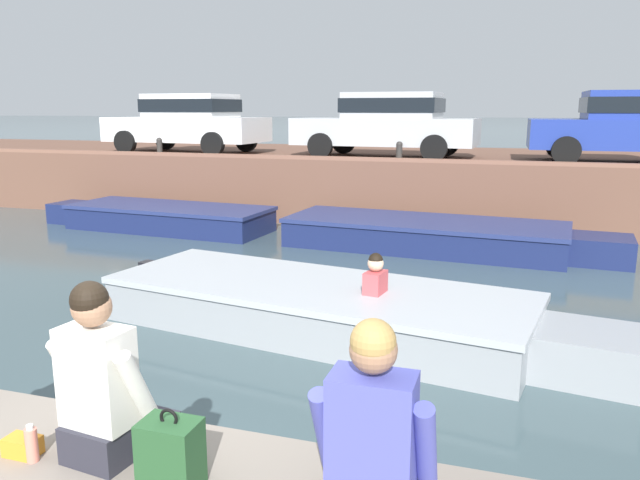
% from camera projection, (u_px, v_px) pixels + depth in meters
% --- Properties ---
extents(ground_plane, '(400.00, 400.00, 0.00)m').
position_uv_depth(ground_plane, '(357.00, 300.00, 8.98)').
color(ground_plane, '#3D5156').
extents(far_quay_wall, '(60.00, 6.00, 1.55)m').
position_uv_depth(far_quay_wall, '(436.00, 183.00, 16.65)').
color(far_quay_wall, brown).
rests_on(far_quay_wall, ground).
extents(far_wall_coping, '(60.00, 0.24, 0.08)m').
position_uv_depth(far_wall_coping, '(420.00, 160.00, 13.80)').
color(far_wall_coping, brown).
rests_on(far_wall_coping, far_quay_wall).
extents(boat_moored_west_navy, '(5.62, 1.97, 0.55)m').
position_uv_depth(boat_moored_west_navy, '(161.00, 217.00, 14.26)').
color(boat_moored_west_navy, navy).
rests_on(boat_moored_west_navy, ground).
extents(boat_moored_central_navy, '(6.53, 2.32, 0.57)m').
position_uv_depth(boat_moored_central_navy, '(438.00, 235.00, 12.17)').
color(boat_moored_central_navy, navy).
rests_on(boat_moored_central_navy, ground).
extents(motorboat_passing, '(6.46, 2.67, 1.06)m').
position_uv_depth(motorboat_passing, '(335.00, 310.00, 7.64)').
color(motorboat_passing, '#93999E').
rests_on(motorboat_passing, ground).
extents(car_leftmost_white, '(4.32, 2.16, 1.54)m').
position_uv_depth(car_leftmost_white, '(188.00, 121.00, 16.66)').
color(car_leftmost_white, white).
rests_on(car_leftmost_white, far_quay_wall).
extents(car_left_inner_silver, '(4.42, 2.12, 1.54)m').
position_uv_depth(car_left_inner_silver, '(388.00, 122.00, 15.04)').
color(car_left_inner_silver, '#B7BABC').
rests_on(car_left_inner_silver, far_quay_wall).
extents(car_centre_blue, '(3.96, 2.09, 1.54)m').
position_uv_depth(car_centre_blue, '(627.00, 124.00, 13.48)').
color(car_centre_blue, '#233893').
rests_on(car_centre_blue, far_quay_wall).
extents(mooring_bollard_west, '(0.15, 0.15, 0.45)m').
position_uv_depth(mooring_bollard_west, '(159.00, 146.00, 15.86)').
color(mooring_bollard_west, '#2D2B28').
rests_on(mooring_bollard_west, far_quay_wall).
extents(mooring_bollard_mid, '(0.15, 0.15, 0.45)m').
position_uv_depth(mooring_bollard_mid, '(399.00, 151.00, 14.02)').
color(mooring_bollard_mid, '#2D2B28').
rests_on(mooring_bollard_mid, far_quay_wall).
extents(person_seated_right, '(0.56, 0.56, 0.97)m').
position_uv_depth(person_seated_right, '(105.00, 389.00, 3.22)').
color(person_seated_right, '#282833').
rests_on(person_seated_right, near_quay).
extents(person_seated_middle, '(0.53, 0.52, 0.97)m').
position_uv_depth(person_seated_middle, '(374.00, 447.00, 2.68)').
color(person_seated_middle, '#282833').
rests_on(person_seated_middle, near_quay).
extents(bottle_drink, '(0.06, 0.06, 0.20)m').
position_uv_depth(bottle_drink, '(32.00, 444.00, 3.22)').
color(bottle_drink, '#E07F6B').
rests_on(bottle_drink, near_quay).
extents(backpack_on_ledge, '(0.28, 0.24, 0.41)m').
position_uv_depth(backpack_on_ledge, '(172.00, 454.00, 3.00)').
color(backpack_on_ledge, '#234C28').
rests_on(backpack_on_ledge, near_quay).
extents(snack_bag, '(0.18, 0.12, 0.10)m').
position_uv_depth(snack_bag, '(23.00, 446.00, 3.28)').
color(snack_bag, orange).
rests_on(snack_bag, near_quay).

